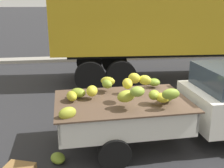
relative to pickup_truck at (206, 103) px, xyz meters
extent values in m
plane|color=#28282B|center=(-0.69, 0.25, -0.89)|extent=(220.00, 220.00, 0.00)
cube|color=gray|center=(-0.69, 9.02, -0.81)|extent=(80.00, 0.80, 0.16)
cube|color=silver|center=(-1.93, -0.06, -0.31)|extent=(2.74, 1.77, 0.08)
cube|color=silver|center=(-1.96, 0.76, -0.05)|extent=(2.69, 0.14, 0.44)
cube|color=silver|center=(-1.90, -0.88, -0.05)|extent=(2.69, 0.14, 0.44)
cube|color=silver|center=(-0.61, -0.02, -0.05)|extent=(0.10, 1.69, 0.44)
cube|color=silver|center=(-3.25, -0.10, -0.05)|extent=(0.10, 1.69, 0.44)
cube|color=#B21914|center=(-1.96, 0.79, -0.09)|extent=(2.58, 0.09, 0.07)
cube|color=brown|center=(-1.93, -0.06, 0.18)|extent=(2.86, 1.90, 0.03)
ellipsoid|color=gold|center=(-2.55, 0.09, 0.38)|extent=(0.31, 0.34, 0.24)
ellipsoid|color=yellow|center=(-1.85, -0.20, 0.60)|extent=(0.20, 0.30, 0.21)
ellipsoid|color=gold|center=(-1.37, 0.24, 0.52)|extent=(0.35, 0.33, 0.22)
ellipsoid|color=olive|center=(-1.03, 0.66, 0.33)|extent=(0.38, 0.37, 0.18)
ellipsoid|color=olive|center=(-2.19, 0.45, 0.41)|extent=(0.31, 0.33, 0.20)
ellipsoid|color=olive|center=(-1.75, -0.64, 0.57)|extent=(0.33, 0.28, 0.20)
ellipsoid|color=olive|center=(-1.03, -0.33, 0.33)|extent=(0.36, 0.39, 0.21)
ellipsoid|color=gold|center=(-2.98, 0.02, 0.31)|extent=(0.28, 0.36, 0.20)
ellipsoid|color=gold|center=(-1.20, -0.46, 0.35)|extent=(0.34, 0.39, 0.18)
ellipsoid|color=gold|center=(-1.60, 0.29, 0.56)|extent=(0.34, 0.31, 0.23)
ellipsoid|color=#A0A92D|center=(-3.06, -0.76, 0.27)|extent=(0.39, 0.33, 0.23)
ellipsoid|color=#9EA82E|center=(-1.93, -0.49, 0.44)|extent=(0.42, 0.33, 0.24)
ellipsoid|color=olive|center=(-1.12, -0.71, 0.51)|extent=(0.37, 0.22, 0.22)
ellipsoid|color=olive|center=(-1.34, -0.38, 0.39)|extent=(0.31, 0.34, 0.20)
ellipsoid|color=olive|center=(-2.85, 0.20, 0.32)|extent=(0.40, 0.36, 0.20)
ellipsoid|color=gold|center=(-2.15, 0.59, 0.43)|extent=(0.39, 0.33, 0.20)
cylinder|color=black|center=(0.66, 0.84, -0.57)|extent=(0.65, 0.22, 0.64)
cylinder|color=black|center=(-2.27, 0.75, -0.57)|extent=(0.65, 0.22, 0.64)
cylinder|color=black|center=(-2.22, -0.88, -0.57)|extent=(0.65, 0.22, 0.64)
cube|color=gold|center=(2.39, 4.71, 1.71)|extent=(12.12, 3.14, 2.70)
cube|color=black|center=(2.39, 4.71, 0.21)|extent=(11.05, 0.99, 0.30)
cylinder|color=black|center=(-1.14, 6.10, -0.35)|extent=(1.09, 0.36, 1.08)
cylinder|color=black|center=(-1.27, 3.70, -0.35)|extent=(1.09, 0.36, 1.08)
cylinder|color=black|center=(-2.22, 6.16, -0.35)|extent=(1.09, 0.36, 1.08)
cylinder|color=black|center=(-2.35, 3.76, -0.35)|extent=(1.09, 0.36, 1.08)
ellipsoid|color=olive|center=(-3.31, -0.51, -0.79)|extent=(0.40, 0.43, 0.19)
camera|label=1|loc=(-2.93, -5.38, 2.24)|focal=43.89mm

